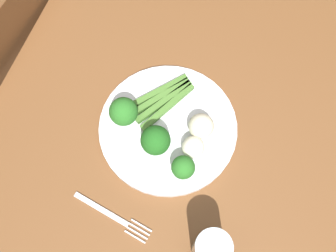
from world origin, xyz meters
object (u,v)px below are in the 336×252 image
(dining_table, at_px, (195,138))
(plate, at_px, (168,128))
(cauliflower_near_fork, at_px, (193,147))
(broccoli_left, at_px, (123,112))
(broccoli_near_center, at_px, (183,167))
(chair, at_px, (13,78))
(fork, at_px, (113,216))
(broccoli_right, at_px, (156,140))
(cauliflower_outer_edge, at_px, (201,126))
(asparagus_bundle, at_px, (162,99))
(water_glass, at_px, (211,249))

(dining_table, bearing_deg, plate, -54.07)
(dining_table, xyz_separation_m, cauliflower_near_fork, (0.07, 0.01, 0.15))
(broccoli_left, bearing_deg, broccoli_near_center, 66.40)
(chair, height_order, plate, chair)
(broccoli_near_center, height_order, fork, broccoli_near_center)
(chair, xyz_separation_m, cauliflower_near_fork, (0.12, 0.57, 0.30))
(broccoli_right, distance_m, cauliflower_outer_edge, 0.10)
(cauliflower_outer_edge, bearing_deg, dining_table, -155.23)
(broccoli_near_center, distance_m, cauliflower_outer_edge, 0.09)
(chair, bearing_deg, cauliflower_near_fork, 83.64)
(chair, relative_size, asparagus_bundle, 6.06)
(plate, relative_size, fork, 1.69)
(broccoli_right, relative_size, cauliflower_near_fork, 1.60)
(plate, xyz_separation_m, cauliflower_near_fork, (0.03, 0.06, 0.03))
(plate, distance_m, broccoli_left, 0.10)
(chair, distance_m, cauliflower_outer_edge, 0.65)
(cauliflower_near_fork, distance_m, fork, 0.20)
(dining_table, relative_size, asparagus_bundle, 9.67)
(broccoli_near_center, bearing_deg, plate, -143.08)
(broccoli_left, relative_size, broccoli_near_center, 1.25)
(asparagus_bundle, height_order, water_glass, water_glass)
(dining_table, bearing_deg, cauliflower_near_fork, 8.12)
(chair, bearing_deg, cauliflower_outer_edge, 88.08)
(broccoli_left, distance_m, cauliflower_outer_edge, 0.15)
(cauliflower_near_fork, relative_size, water_glass, 0.40)
(chair, distance_m, plate, 0.58)
(broccoli_right, xyz_separation_m, water_glass, (0.15, 0.16, -0.00))
(chair, bearing_deg, broccoli_near_center, 79.08)
(chair, height_order, broccoli_near_center, chair)
(plate, bearing_deg, cauliflower_near_fork, 63.95)
(chair, xyz_separation_m, plate, (0.09, 0.51, 0.27))
(broccoli_right, bearing_deg, broccoli_left, -113.16)
(cauliflower_near_fork, bearing_deg, broccoli_right, -76.02)
(plate, distance_m, water_glass, 0.26)
(plate, bearing_deg, broccoli_right, -8.92)
(cauliflower_outer_edge, bearing_deg, cauliflower_near_fork, -1.34)
(asparagus_bundle, bearing_deg, fork, 32.33)
(fork, bearing_deg, cauliflower_outer_edge, 74.13)
(fork, height_order, water_glass, water_glass)
(dining_table, relative_size, cauliflower_near_fork, 31.44)
(dining_table, relative_size, cauliflower_outer_edge, 27.26)
(plate, relative_size, asparagus_bundle, 1.95)
(broccoli_left, distance_m, water_glass, 0.30)
(chair, bearing_deg, asparagus_bundle, 91.01)
(dining_table, xyz_separation_m, broccoli_right, (0.09, -0.06, 0.16))
(broccoli_right, relative_size, cauliflower_outer_edge, 1.39)
(plate, bearing_deg, asparagus_bundle, -149.04)
(cauliflower_near_fork, bearing_deg, broccoli_left, -96.28)
(broccoli_left, height_order, fork, broccoli_left)
(asparagus_bundle, xyz_separation_m, water_glass, (0.25, 0.18, 0.03))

